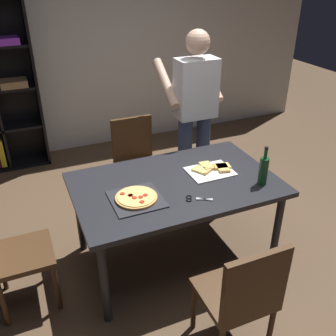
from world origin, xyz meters
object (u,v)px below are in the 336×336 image
object	(u,v)px
chair_left_end	(7,249)
person_serving_pizza	(195,111)
dining_table	(175,190)
wine_bottle	(263,170)
chair_near_camera	(242,294)
kitchen_scissors	(195,198)
pepperoni_pizza_on_tray	(136,198)
chair_far_side	(136,157)

from	to	relation	value
chair_left_end	person_serving_pizza	size ratio (longest dim) A/B	0.51
dining_table	wine_bottle	bearing A→B (deg)	-25.24
chair_near_camera	person_serving_pizza	size ratio (longest dim) A/B	0.51
kitchen_scissors	chair_near_camera	bearing A→B (deg)	-92.29
dining_table	chair_left_end	world-z (taller)	chair_left_end
pepperoni_pizza_on_tray	person_serving_pizza	bearing A→B (deg)	44.32
chair_left_end	pepperoni_pizza_on_tray	xyz separation A→B (m)	(0.91, -0.12, 0.25)
pepperoni_pizza_on_tray	kitchen_scissors	world-z (taller)	pepperoni_pizza_on_tray
chair_near_camera	kitchen_scissors	size ratio (longest dim) A/B	4.66
pepperoni_pizza_on_tray	chair_far_side	bearing A→B (deg)	71.80
chair_left_end	pepperoni_pizza_on_tray	distance (m)	0.95
chair_left_end	kitchen_scissors	distance (m)	1.35
wine_bottle	pepperoni_pizza_on_tray	bearing A→B (deg)	170.14
pepperoni_pizza_on_tray	wine_bottle	bearing A→B (deg)	-9.86
chair_near_camera	person_serving_pizza	distance (m)	1.89
dining_table	chair_far_side	xyz separation A→B (m)	(0.00, 0.98, -0.17)
chair_far_side	wine_bottle	distance (m)	1.45
kitchen_scissors	chair_far_side	bearing A→B (deg)	91.30
wine_bottle	kitchen_scissors	world-z (taller)	wine_bottle
chair_near_camera	chair_left_end	distance (m)	1.61
chair_far_side	wine_bottle	xyz separation A→B (m)	(0.60, -1.26, 0.36)
person_serving_pizza	pepperoni_pizza_on_tray	distance (m)	1.28
wine_bottle	dining_table	bearing A→B (deg)	154.76
chair_near_camera	chair_left_end	xyz separation A→B (m)	(-1.27, 0.98, 0.00)
dining_table	wine_bottle	size ratio (longest dim) A/B	4.99
chair_far_side	chair_left_end	xyz separation A→B (m)	(-1.27, -0.98, 0.00)
dining_table	chair_near_camera	bearing A→B (deg)	-90.00
pepperoni_pizza_on_tray	wine_bottle	xyz separation A→B (m)	(0.96, -0.17, 0.10)
chair_near_camera	chair_far_side	world-z (taller)	same
chair_far_side	kitchen_scissors	world-z (taller)	chair_far_side
person_serving_pizza	pepperoni_pizza_on_tray	xyz separation A→B (m)	(-0.90, -0.88, -0.23)
chair_near_camera	chair_left_end	size ratio (longest dim) A/B	1.00
chair_left_end	person_serving_pizza	xyz separation A→B (m)	(1.81, 0.76, 0.49)
dining_table	chair_left_end	distance (m)	1.28
chair_near_camera	wine_bottle	size ratio (longest dim) A/B	2.85
dining_table	kitchen_scissors	bearing A→B (deg)	-84.06
wine_bottle	kitchen_scissors	distance (m)	0.58
person_serving_pizza	kitchen_scissors	world-z (taller)	person_serving_pizza
chair_left_end	wine_bottle	xyz separation A→B (m)	(1.87, -0.28, 0.36)
wine_bottle	chair_left_end	bearing A→B (deg)	171.41
dining_table	chair_far_side	bearing A→B (deg)	90.00
wine_bottle	chair_far_side	bearing A→B (deg)	115.40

